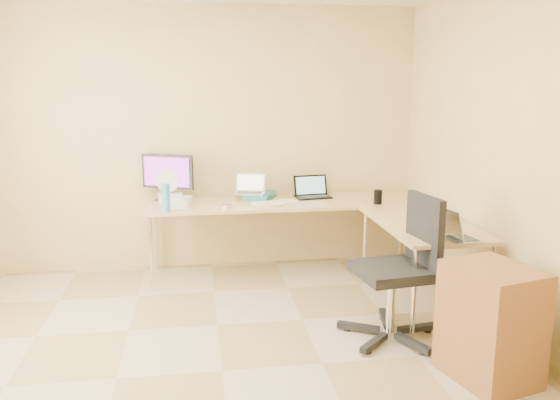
{
  "coord_description": "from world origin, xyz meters",
  "views": [
    {
      "loc": [
        -0.13,
        -3.39,
        1.85
      ],
      "look_at": [
        0.55,
        1.1,
        0.9
      ],
      "focal_mm": 36.07,
      "sensor_mm": 36.0,
      "label": 1
    }
  ],
  "objects": [
    {
      "name": "floor",
      "position": [
        0.0,
        0.0,
        0.0
      ],
      "size": [
        4.5,
        4.5,
        0.0
      ],
      "primitive_type": "plane",
      "color": "tan",
      "rests_on": "ground"
    },
    {
      "name": "wall_back",
      "position": [
        0.0,
        2.25,
        1.3
      ],
      "size": [
        4.5,
        0.0,
        4.5
      ],
      "primitive_type": "plane",
      "rotation": [
        1.57,
        0.0,
        0.0
      ],
      "color": "#E3C28A",
      "rests_on": "ground"
    },
    {
      "name": "wall_front",
      "position": [
        0.0,
        -2.25,
        1.3
      ],
      "size": [
        4.5,
        0.0,
        4.5
      ],
      "primitive_type": "plane",
      "rotation": [
        -1.57,
        0.0,
        0.0
      ],
      "color": "#E3C28A",
      "rests_on": "ground"
    },
    {
      "name": "wall_right",
      "position": [
        2.1,
        0.0,
        1.3
      ],
      "size": [
        0.0,
        4.5,
        4.5
      ],
      "primitive_type": "plane",
      "rotation": [
        1.57,
        0.0,
        -1.57
      ],
      "color": "#E3C28A",
      "rests_on": "ground"
    },
    {
      "name": "desk_main",
      "position": [
        0.72,
        1.85,
        0.36
      ],
      "size": [
        2.65,
        0.7,
        0.73
      ],
      "primitive_type": "cube",
      "color": "tan",
      "rests_on": "ground"
    },
    {
      "name": "desk_return",
      "position": [
        1.7,
        0.85,
        0.36
      ],
      "size": [
        0.7,
        1.3,
        0.73
      ],
      "primitive_type": "cube",
      "color": "tan",
      "rests_on": "ground"
    },
    {
      "name": "monitor",
      "position": [
        -0.4,
        2.05,
        0.96
      ],
      "size": [
        0.55,
        0.39,
        0.45
      ],
      "primitive_type": "cube",
      "rotation": [
        0.0,
        0.0,
        -0.45
      ],
      "color": "black",
      "rests_on": "desk_main"
    },
    {
      "name": "book_stack",
      "position": [
        0.48,
        2.01,
        0.76
      ],
      "size": [
        0.37,
        0.41,
        0.06
      ],
      "primitive_type": "cube",
      "rotation": [
        0.0,
        0.0,
        -0.44
      ],
      "color": "#2A7570",
      "rests_on": "desk_main"
    },
    {
      "name": "laptop_center",
      "position": [
        0.38,
        1.98,
        0.88
      ],
      "size": [
        0.35,
        0.3,
        0.19
      ],
      "primitive_type": "cube",
      "rotation": [
        0.0,
        0.0,
        -0.29
      ],
      "color": "silver",
      "rests_on": "desk_main"
    },
    {
      "name": "laptop_black",
      "position": [
        1.01,
        1.97,
        0.84
      ],
      "size": [
        0.37,
        0.3,
        0.22
      ],
      "primitive_type": "cube",
      "rotation": [
        0.0,
        0.0,
        0.13
      ],
      "color": "black",
      "rests_on": "desk_main"
    },
    {
      "name": "keyboard",
      "position": [
        0.59,
        1.75,
        0.74
      ],
      "size": [
        0.45,
        0.21,
        0.02
      ],
      "primitive_type": "cube",
      "rotation": [
        0.0,
        0.0,
        0.22
      ],
      "color": "white",
      "rests_on": "desk_main"
    },
    {
      "name": "mouse",
      "position": [
        0.64,
        1.65,
        0.75
      ],
      "size": [
        0.09,
        0.06,
        0.03
      ],
      "primitive_type": "ellipsoid",
      "rotation": [
        0.0,
        0.0,
        -0.06
      ],
      "color": "silver",
      "rests_on": "desk_main"
    },
    {
      "name": "mug",
      "position": [
        -0.22,
        1.72,
        0.78
      ],
      "size": [
        0.12,
        0.12,
        0.1
      ],
      "primitive_type": "imported",
      "rotation": [
        0.0,
        0.0,
        0.13
      ],
      "color": "white",
      "rests_on": "desk_main"
    },
    {
      "name": "cd_stack",
      "position": [
        0.14,
        1.65,
        0.74
      ],
      "size": [
        0.12,
        0.12,
        0.03
      ],
      "primitive_type": "cylinder",
      "rotation": [
        0.0,
        0.0,
        0.23
      ],
      "color": "silver",
      "rests_on": "desk_main"
    },
    {
      "name": "water_bottle",
      "position": [
        -0.4,
        1.55,
        0.86
      ],
      "size": [
        0.1,
        0.1,
        0.26
      ],
      "primitive_type": "cylinder",
      "rotation": [
        0.0,
        0.0,
        0.39
      ],
      "color": "#4695DC",
      "rests_on": "desk_main"
    },
    {
      "name": "papers",
      "position": [
        -0.34,
        1.75,
        0.73
      ],
      "size": [
        0.24,
        0.32,
        0.01
      ],
      "primitive_type": "cube",
      "rotation": [
        0.0,
        0.0,
        0.09
      ],
      "color": "silver",
      "rests_on": "desk_main"
    },
    {
      "name": "white_box",
      "position": [
        -0.38,
        1.97,
        0.77
      ],
      "size": [
        0.23,
        0.17,
        0.08
      ],
      "primitive_type": "cube",
      "rotation": [
        0.0,
        0.0,
        0.04
      ],
      "color": "silver",
      "rests_on": "desk_main"
    },
    {
      "name": "desk_fan",
      "position": [
        -0.4,
        2.05,
        0.87
      ],
      "size": [
        0.27,
        0.27,
        0.29
      ],
      "primitive_type": "cylinder",
      "rotation": [
        0.0,
        0.0,
        -0.22
      ],
      "color": "white",
      "rests_on": "desk_main"
    },
    {
      "name": "black_cup",
      "position": [
        1.56,
        1.59,
        0.8
      ],
      "size": [
        0.09,
        0.09,
        0.13
      ],
      "primitive_type": "cylinder",
      "rotation": [
        0.0,
        0.0,
        0.11
      ],
      "color": "black",
      "rests_on": "desk_main"
    },
    {
      "name": "laptop_return",
      "position": [
        1.77,
        0.3,
        0.83
      ],
      "size": [
        0.32,
        0.27,
        0.19
      ],
      "primitive_type": "cube",
      "rotation": [
        0.0,
        0.0,
        1.72
      ],
      "color": "silver",
      "rests_on": "desk_return"
    },
    {
      "name": "office_chair",
      "position": [
        1.25,
        0.32,
        0.5
      ],
      "size": [
        0.72,
        0.72,
        1.07
      ],
      "primitive_type": "cube",
      "rotation": [
        0.0,
        0.0,
        0.13
      ],
      "color": "black",
      "rests_on": "ground"
    },
    {
      "name": "cabinet",
      "position": [
        1.67,
        -0.34,
        0.36
      ],
      "size": [
        0.56,
        0.64,
        0.76
      ],
      "primitive_type": "cube",
      "rotation": [
        0.0,
        0.0,
        0.25
      ],
      "color": "brown",
      "rests_on": "ground"
    }
  ]
}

